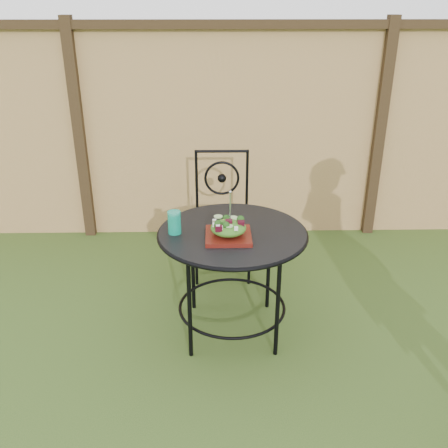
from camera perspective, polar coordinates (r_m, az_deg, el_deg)
ground at (r=2.92m, az=2.02°, el=-19.35°), size 60.00×60.00×0.00m
fence at (r=4.43m, az=0.69°, el=10.44°), size 8.00×0.12×1.90m
patio_table at (r=3.10m, az=0.96°, el=-3.14°), size 0.92×0.92×0.72m
patio_chair at (r=3.89m, az=-0.21°, el=1.50°), size 0.46×0.46×0.95m
salad_plate at (r=2.95m, az=0.50°, el=-1.36°), size 0.27×0.27×0.02m
salad at (r=2.93m, az=0.51°, el=-0.44°), size 0.21×0.21×0.08m
fork at (r=2.88m, az=0.71°, el=1.91°), size 0.01×0.01×0.18m
drinking_glass at (r=3.00m, az=-5.69°, el=0.19°), size 0.08×0.08×0.14m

